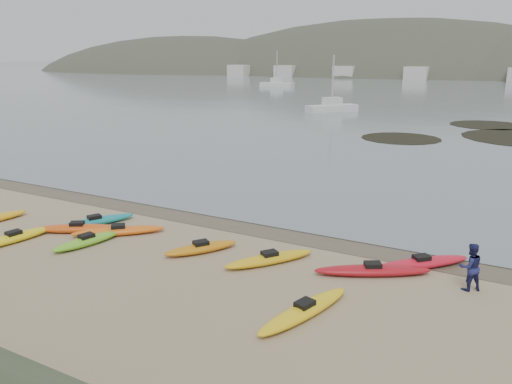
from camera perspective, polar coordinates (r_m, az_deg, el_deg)
The scene contains 6 objects.
ground at distance 22.18m, azimuth -0.00°, elevation -3.74°, with size 600.00×600.00×0.00m, color tan.
wet_sand at distance 21.93m, azimuth -0.37°, elevation -3.95°, with size 60.00×60.00×0.00m, color brown.
kayaks at distance 19.15m, azimuth -6.57°, elevation -6.46°, with size 23.98×9.28×0.34m.
person_east at distance 17.35m, azimuth 23.29°, elevation -7.86°, with size 0.76×0.59×1.57m, color navy.
kelp_mats at distance 52.61m, azimuth 25.22°, elevation 5.98°, with size 19.13×20.98×0.04m.
moored_boats at distance 94.53m, azimuth 25.82°, elevation 9.74°, with size 101.01×91.22×1.17m.
Camera 1 is at (9.99, -18.44, 7.24)m, focal length 35.00 mm.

